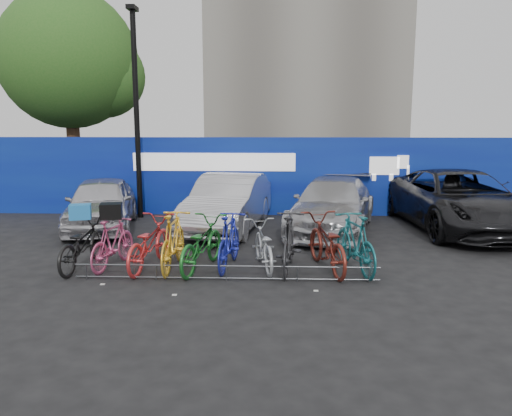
# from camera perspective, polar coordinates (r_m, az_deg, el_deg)

# --- Properties ---
(ground) EXTENTS (100.00, 100.00, 0.00)m
(ground) POSITION_cam_1_polar(r_m,az_deg,el_deg) (9.83, -3.07, -7.20)
(ground) COLOR black
(ground) RESTS_ON ground
(hoarding) EXTENTS (22.00, 0.18, 2.40)m
(hoarding) POSITION_cam_1_polar(r_m,az_deg,el_deg) (15.47, -1.06, 3.65)
(hoarding) COLOR navy
(hoarding) RESTS_ON ground
(tree) EXTENTS (5.40, 5.20, 7.80)m
(tree) POSITION_cam_1_polar(r_m,az_deg,el_deg) (20.98, -19.96, 15.30)
(tree) COLOR #382314
(tree) RESTS_ON ground
(lamppost) EXTENTS (0.25, 0.50, 6.11)m
(lamppost) POSITION_cam_1_polar(r_m,az_deg,el_deg) (15.31, -13.52, 11.07)
(lamppost) COLOR black
(lamppost) RESTS_ON ground
(bike_rack) EXTENTS (5.60, 0.03, 0.30)m
(bike_rack) POSITION_cam_1_polar(r_m,az_deg,el_deg) (9.21, -3.42, -7.34)
(bike_rack) COLOR #595B60
(bike_rack) RESTS_ON ground
(car_0) EXTENTS (2.48, 4.38, 1.41)m
(car_0) POSITION_cam_1_polar(r_m,az_deg,el_deg) (14.09, -17.25, 0.53)
(car_0) COLOR silver
(car_0) RESTS_ON ground
(car_1) EXTENTS (2.24, 4.66, 1.47)m
(car_1) POSITION_cam_1_polar(r_m,az_deg,el_deg) (13.34, -3.15, 0.61)
(car_1) COLOR #BBBBC0
(car_1) RESTS_ON ground
(car_2) EXTENTS (3.08, 5.10, 1.38)m
(car_2) POSITION_cam_1_polar(r_m,az_deg,el_deg) (13.39, 8.77, 0.35)
(car_2) COLOR #B1B2B6
(car_2) RESTS_ON ground
(car_3) EXTENTS (3.04, 5.90, 1.59)m
(car_3) POSITION_cam_1_polar(r_m,az_deg,el_deg) (14.43, 22.19, 0.83)
(car_3) COLOR black
(car_3) RESTS_ON ground
(bike_0) EXTENTS (0.85, 1.96, 1.00)m
(bike_0) POSITION_cam_1_polar(r_m,az_deg,el_deg) (10.44, -19.25, -3.88)
(bike_0) COLOR black
(bike_0) RESTS_ON ground
(bike_1) EXTENTS (0.79, 1.72, 1.00)m
(bike_1) POSITION_cam_1_polar(r_m,az_deg,el_deg) (10.33, -16.04, -3.87)
(bike_1) COLOR #D04B7D
(bike_1) RESTS_ON ground
(bike_2) EXTENTS (1.00, 2.05, 1.03)m
(bike_2) POSITION_cam_1_polar(r_m,az_deg,el_deg) (10.08, -12.14, -3.94)
(bike_2) COLOR red
(bike_2) RESTS_ON ground
(bike_3) EXTENTS (0.59, 1.93, 1.15)m
(bike_3) POSITION_cam_1_polar(r_m,az_deg,el_deg) (9.91, -9.46, -3.74)
(bike_3) COLOR yellow
(bike_3) RESTS_ON ground
(bike_4) EXTENTS (1.16, 2.08, 1.04)m
(bike_4) POSITION_cam_1_polar(r_m,az_deg,el_deg) (9.83, -6.29, -4.11)
(bike_4) COLOR #1B6D24
(bike_4) RESTS_ON ground
(bike_5) EXTENTS (0.74, 1.89, 1.11)m
(bike_5) POSITION_cam_1_polar(r_m,az_deg,el_deg) (9.89, -3.11, -3.78)
(bike_5) COLOR #1B239D
(bike_5) RESTS_ON ground
(bike_6) EXTENTS (0.95, 1.86, 0.93)m
(bike_6) POSITION_cam_1_polar(r_m,az_deg,el_deg) (9.87, 0.81, -4.31)
(bike_6) COLOR #AFB4B8
(bike_6) RESTS_ON ground
(bike_7) EXTENTS (0.75, 1.96, 1.15)m
(bike_7) POSITION_cam_1_polar(r_m,az_deg,el_deg) (9.68, 3.76, -3.94)
(bike_7) COLOR #2A2A2D
(bike_7) RESTS_ON ground
(bike_8) EXTENTS (1.17, 2.18, 1.09)m
(bike_8) POSITION_cam_1_polar(r_m,az_deg,el_deg) (9.81, 8.03, -4.03)
(bike_8) COLOR maroon
(bike_8) RESTS_ON ground
(bike_9) EXTENTS (0.98, 1.99, 1.15)m
(bike_9) POSITION_cam_1_polar(r_m,az_deg,el_deg) (9.83, 11.29, -3.91)
(bike_9) COLOR #18626A
(bike_9) RESTS_ON ground
(cargo_crate) EXTENTS (0.47, 0.41, 0.29)m
(cargo_crate) POSITION_cam_1_polar(r_m,az_deg,el_deg) (10.31, -19.45, -0.40)
(cargo_crate) COLOR #1E70BA
(cargo_crate) RESTS_ON bike_0
(cargo_topcase) EXTENTS (0.48, 0.45, 0.30)m
(cargo_topcase) POSITION_cam_1_polar(r_m,az_deg,el_deg) (10.20, -16.22, -0.32)
(cargo_topcase) COLOR black
(cargo_topcase) RESTS_ON bike_1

